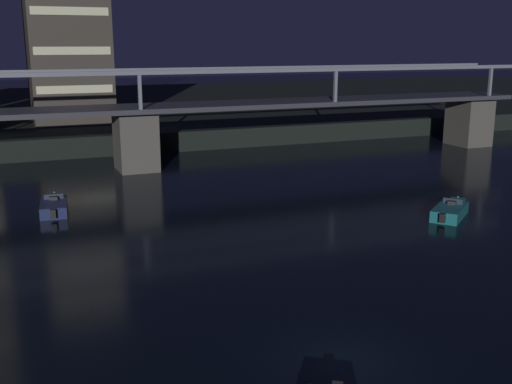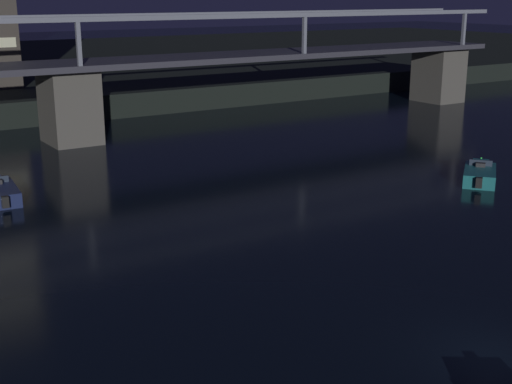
# 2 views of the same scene
# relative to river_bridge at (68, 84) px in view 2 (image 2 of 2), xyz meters

# --- Properties ---
(ground_plane) EXTENTS (400.00, 400.00, 0.00)m
(ground_plane) POSITION_rel_river_bridge_xyz_m (-0.00, -39.35, -4.43)
(ground_plane) COLOR black
(river_bridge) EXTENTS (84.60, 6.40, 9.38)m
(river_bridge) POSITION_rel_river_bridge_xyz_m (0.00, 0.00, 0.00)
(river_bridge) COLOR #4C4944
(river_bridge) RESTS_ON ground
(speedboat_near_left) EXTENTS (4.62, 4.11, 1.16)m
(speedboat_near_left) POSITION_rel_river_bridge_xyz_m (16.85, -24.55, -4.02)
(speedboat_near_left) COLOR #196066
(speedboat_near_left) RESTS_ON ground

